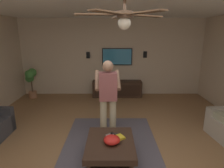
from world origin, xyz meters
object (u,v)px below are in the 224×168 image
object	(u,v)px
wall_speaker_left	(145,55)
wall_speaker_right	(88,55)
media_console	(117,89)
bowl	(112,140)
book	(118,138)
remote_grey	(109,135)
remote_white	(113,135)
vase_round	(109,78)
remote_black	(114,134)
tv	(117,57)
person_standing	(108,94)
potted_plant_tall	(31,78)
coffee_table	(110,147)
ceiling_fan	(124,17)

from	to	relation	value
wall_speaker_left	wall_speaker_right	xyz separation A→B (m)	(0.00, 2.00, -0.02)
media_console	wall_speaker_left	world-z (taller)	wall_speaker_left
bowl	book	size ratio (longest dim) A/B	1.25
remote_grey	remote_white	bearing A→B (deg)	-48.96
vase_round	wall_speaker_left	bearing A→B (deg)	-80.99
remote_black	remote_grey	bearing A→B (deg)	32.72
tv	book	size ratio (longest dim) A/B	4.77
person_standing	vase_round	size ratio (longest dim) A/B	7.45
potted_plant_tall	remote_grey	bearing A→B (deg)	-140.31
media_console	wall_speaker_left	size ratio (longest dim) A/B	7.73
vase_round	media_console	bearing A→B (deg)	-99.50
wall_speaker_left	bowl	bearing A→B (deg)	163.34
remote_grey	bowl	bearing A→B (deg)	-116.78
remote_grey	wall_speaker_left	xyz separation A→B (m)	(3.67, -1.21, 1.03)
remote_grey	remote_black	bearing A→B (deg)	-19.06
person_standing	tv	bearing A→B (deg)	-9.35
coffee_table	bowl	world-z (taller)	bowl
person_standing	remote_grey	size ratio (longest dim) A/B	10.93
potted_plant_tall	remote_black	xyz separation A→B (m)	(-3.23, -2.79, -0.28)
coffee_table	bowl	distance (m)	0.18
potted_plant_tall	remote_grey	distance (m)	4.25
remote_black	remote_grey	distance (m)	0.09
media_console	tv	bearing A→B (deg)	-180.00
person_standing	bowl	world-z (taller)	person_standing
potted_plant_tall	wall_speaker_left	distance (m)	4.01
coffee_table	person_standing	distance (m)	1.11
bowl	remote_black	bearing A→B (deg)	-9.35
person_standing	potted_plant_tall	distance (m)	3.70
wall_speaker_left	ceiling_fan	distance (m)	4.48
wall_speaker_left	remote_black	bearing A→B (deg)	162.81
bowl	remote_white	world-z (taller)	bowl
remote_grey	ceiling_fan	bearing A→B (deg)	-107.95
remote_black	wall_speaker_right	xyz separation A→B (m)	(3.65, 0.87, 1.01)
coffee_table	vase_round	size ratio (longest dim) A/B	4.55
media_console	vase_round	xyz separation A→B (m)	(0.05, 0.30, 0.39)
book	wall_speaker_left	world-z (taller)	wall_speaker_left
vase_round	remote_black	bearing A→B (deg)	-177.43
remote_black	potted_plant_tall	bearing A→B (deg)	-33.29
tv	bowl	world-z (taller)	tv
media_console	remote_white	world-z (taller)	media_console
coffee_table	vase_round	xyz separation A→B (m)	(3.67, 0.09, 0.36)
remote_black	book	xyz separation A→B (m)	(-0.14, -0.06, 0.01)
coffee_table	potted_plant_tall	xyz separation A→B (m)	(3.46, 2.72, 0.40)
tv	remote_grey	size ratio (longest dim) A/B	6.99
remote_white	book	distance (m)	0.13
tv	vase_round	size ratio (longest dim) A/B	4.77
vase_round	ceiling_fan	distance (m)	4.41
remote_white	remote_grey	xyz separation A→B (m)	(0.01, 0.06, 0.00)
bowl	wall_speaker_left	xyz separation A→B (m)	(3.92, -1.17, 0.98)
book	remote_black	bearing A→B (deg)	82.02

